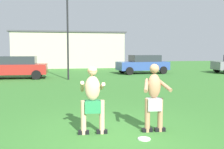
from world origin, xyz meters
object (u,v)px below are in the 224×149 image
at_px(car_blue_near_post, 143,64).
at_px(player_in_gray, 154,96).
at_px(player_with_cap, 93,97).
at_px(lamp_post, 68,24).
at_px(car_red_mid_lot, 16,67).
at_px(frisbee, 144,139).

bearing_deg(car_blue_near_post, player_in_gray, -105.90).
distance_m(player_with_cap, player_in_gray, 1.50).
relative_size(player_with_cap, car_blue_near_post, 0.37).
bearing_deg(car_blue_near_post, lamp_post, -149.80).
distance_m(player_with_cap, car_red_mid_lot, 14.03).
bearing_deg(lamp_post, car_red_mid_lot, 159.61).
bearing_deg(player_with_cap, frisbee, -29.64).
height_order(frisbee, car_blue_near_post, car_blue_near_post).
bearing_deg(car_red_mid_lot, player_in_gray, -68.23).
bearing_deg(player_with_cap, player_in_gray, -3.74).
relative_size(frisbee, car_blue_near_post, 0.07).
relative_size(frisbee, lamp_post, 0.05).
bearing_deg(car_blue_near_post, player_with_cap, -110.85).
bearing_deg(player_in_gray, car_blue_near_post, 74.10).
xyz_separation_m(car_blue_near_post, lamp_post, (-6.38, -3.71, 2.93)).
xyz_separation_m(frisbee, car_blue_near_post, (4.95, 16.47, 0.81)).
height_order(player_with_cap, car_red_mid_lot, player_with_cap).
distance_m(player_in_gray, car_red_mid_lot, 14.61).
relative_size(car_red_mid_lot, lamp_post, 0.70).
bearing_deg(lamp_post, car_blue_near_post, 30.20).
xyz_separation_m(car_red_mid_lot, lamp_post, (3.58, -1.33, 2.93)).
distance_m(frisbee, car_blue_near_post, 17.22).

